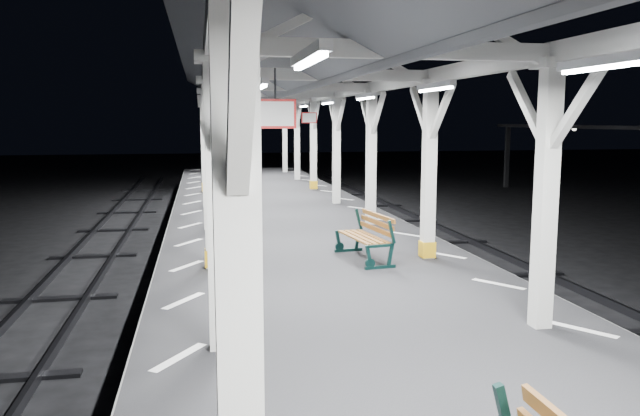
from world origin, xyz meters
name	(u,v)px	position (x,y,z in m)	size (l,w,h in m)	color
ground	(348,355)	(0.00, 0.00, 0.00)	(120.00, 120.00, 0.00)	black
platform	(349,324)	(0.00, 0.00, 0.50)	(6.00, 50.00, 1.00)	black
hazard_stripes_left	(184,301)	(-2.45, 0.00, 1.00)	(1.00, 48.00, 0.01)	silver
hazard_stripes_right	(498,284)	(2.45, 0.00, 1.00)	(1.00, 48.00, 0.01)	silver
track_right	(636,330)	(5.00, 0.00, 0.08)	(2.20, 60.00, 0.16)	#2D2D33
canopy	(351,52)	(0.00, -0.02, 4.56)	(5.40, 49.00, 4.65)	beige
bench_mid	(368,235)	(0.88, 2.13, 1.46)	(0.80, 1.66, 0.86)	black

